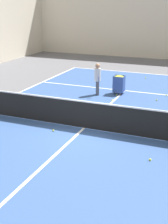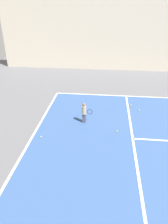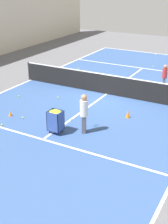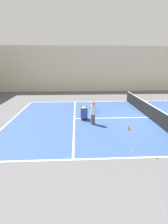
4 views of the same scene
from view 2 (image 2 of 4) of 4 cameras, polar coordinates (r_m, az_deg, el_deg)
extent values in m
cube|color=white|center=(10.84, -12.73, -5.25)|extent=(9.99, 0.10, 0.00)
cube|color=white|center=(10.39, 12.60, -6.79)|extent=(9.99, 0.10, 0.00)
cube|color=#4C4C56|center=(11.30, 0.00, -1.62)|extent=(0.11, 0.18, 0.50)
cylinder|color=tan|center=(11.08, 0.00, 0.51)|extent=(0.23, 0.23, 0.44)
sphere|color=#846047|center=(10.94, 0.00, 1.93)|extent=(0.17, 0.17, 0.17)
torus|color=black|center=(11.15, 1.51, 0.06)|extent=(0.03, 0.28, 0.28)
sphere|color=yellow|center=(10.74, 8.59, -4.96)|extent=(0.07, 0.07, 0.07)
sphere|color=yellow|center=(12.98, 14.19, 0.49)|extent=(0.07, 0.07, 0.07)
sphere|color=yellow|center=(8.64, -18.76, -15.67)|extent=(0.07, 0.07, 0.07)
sphere|color=yellow|center=(13.49, 12.17, 1.80)|extent=(0.07, 0.07, 0.07)
sphere|color=yellow|center=(10.41, -11.15, -6.37)|extent=(0.07, 0.07, 0.07)
camera|label=1|loc=(5.51, -27.29, 11.12)|focal=50.00mm
camera|label=3|loc=(25.88, 63.71, 12.95)|focal=50.00mm
camera|label=4|loc=(22.93, 41.47, 16.97)|focal=24.00mm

